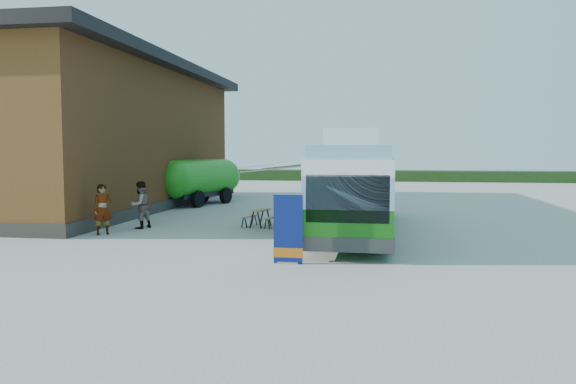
% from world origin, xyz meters
% --- Properties ---
extents(ground, '(100.00, 100.00, 0.00)m').
position_xyz_m(ground, '(0.00, 0.00, 0.00)').
color(ground, '#BCB7AD').
rests_on(ground, ground).
extents(barn, '(9.60, 21.20, 7.50)m').
position_xyz_m(barn, '(-10.50, 10.00, 3.59)').
color(barn, brown).
rests_on(barn, ground).
extents(hedge, '(40.00, 3.00, 1.00)m').
position_xyz_m(hedge, '(8.00, 38.00, 0.50)').
color(hedge, '#264419').
rests_on(hedge, ground).
extents(bus, '(2.60, 11.75, 3.60)m').
position_xyz_m(bus, '(3.13, 3.18, 1.72)').
color(bus, '#1C7513').
rests_on(bus, ground).
extents(awning, '(2.47, 4.00, 0.50)m').
position_xyz_m(awning, '(0.62, 2.89, 2.63)').
color(awning, white).
rests_on(awning, ground).
extents(banner, '(0.79, 0.19, 1.82)m').
position_xyz_m(banner, '(1.55, -2.86, 0.74)').
color(banner, navy).
rests_on(banner, ground).
extents(picnic_table, '(1.40, 1.30, 0.68)m').
position_xyz_m(picnic_table, '(-0.63, 3.92, 0.51)').
color(picnic_table, tan).
rests_on(picnic_table, ground).
extents(person_a, '(0.77, 0.75, 1.79)m').
position_xyz_m(person_a, '(-5.70, 1.10, 0.90)').
color(person_a, '#999999').
rests_on(person_a, ground).
extents(person_b, '(1.00, 1.09, 1.80)m').
position_xyz_m(person_b, '(-5.07, 2.82, 0.90)').
color(person_b, '#999999').
rests_on(person_b, ground).
extents(slurry_tanker, '(3.32, 6.43, 2.47)m').
position_xyz_m(slurry_tanker, '(-5.70, 12.12, 1.42)').
color(slurry_tanker, '#23911A').
rests_on(slurry_tanker, ground).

